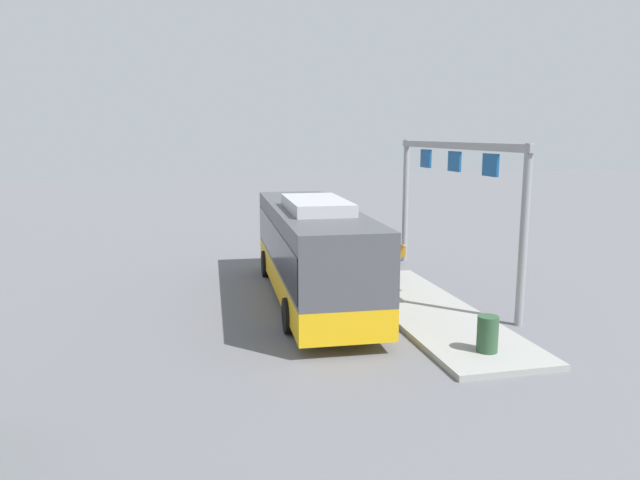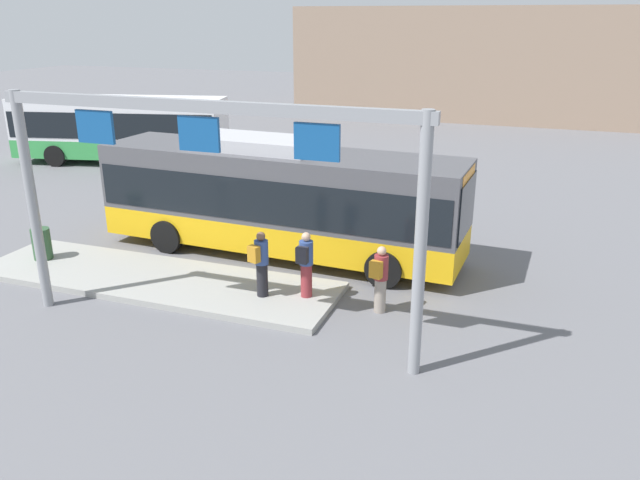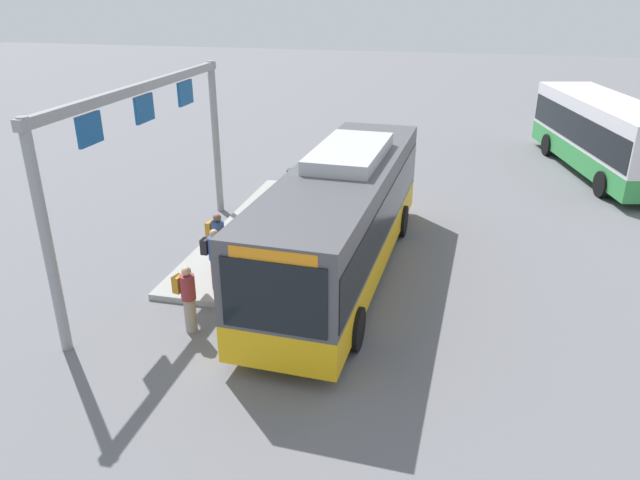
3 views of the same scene
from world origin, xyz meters
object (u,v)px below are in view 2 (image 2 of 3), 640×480
person_boarding (380,278)px  person_waiting_mid (306,263)px  trash_bin (42,244)px  person_waiting_near (261,263)px  bus_main (279,195)px  bus_background_left (120,126)px

person_boarding → person_waiting_mid: 1.85m
trash_bin → person_boarding: bearing=1.3°
person_boarding → trash_bin: bearing=104.6°
trash_bin → person_waiting_near: bearing=-1.7°
bus_main → bus_background_left: bus_main is taller
bus_background_left → person_waiting_near: size_ratio=6.19×
person_waiting_near → trash_bin: bearing=106.6°
bus_background_left → person_waiting_mid: size_ratio=6.19×
person_boarding → trash_bin: person_boarding is taller
person_waiting_mid → person_boarding: bearing=-85.7°
bus_main → trash_bin: size_ratio=12.11×
bus_main → bus_background_left: bearing=146.5°
bus_background_left → person_waiting_near: bearing=-55.8°
bus_background_left → person_waiting_mid: 18.35m
person_waiting_near → bus_main: bearing=33.7°
person_boarding → person_waiting_near: person_waiting_near is taller
person_boarding → trash_bin: (-9.85, -0.22, -0.28)m
bus_main → person_waiting_mid: bearing=-53.7°
bus_background_left → person_boarding: (15.88, -11.70, -0.89)m
bus_main → trash_bin: (-6.05, -3.08, -1.20)m
person_waiting_near → person_waiting_mid: 1.10m
bus_background_left → trash_bin: (6.03, -11.92, -1.17)m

